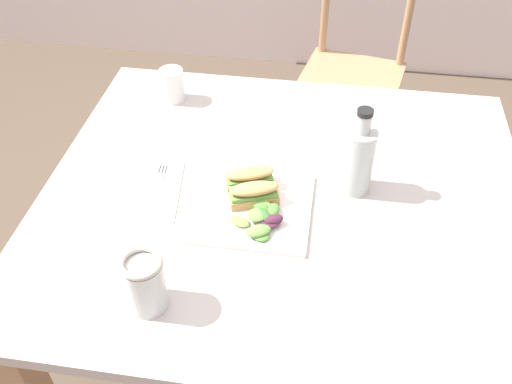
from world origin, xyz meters
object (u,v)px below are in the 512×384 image
chair_wooden_far (353,73)px  mason_jar_iced_tea (145,285)px  dining_table (282,228)px  sandwich_half_front (254,193)px  sandwich_half_back (250,178)px  fork_on_napkin (158,185)px  bottle_cold_brew (358,163)px  plate_lunch (253,208)px  cup_extra_side (172,85)px

chair_wooden_far → mason_jar_iced_tea: size_ratio=6.77×
dining_table → sandwich_half_front: 0.18m
chair_wooden_far → sandwich_half_front: chair_wooden_far is taller
chair_wooden_far → sandwich_half_back: 1.18m
fork_on_napkin → bottle_cold_brew: size_ratio=0.82×
mason_jar_iced_tea → chair_wooden_far: bearing=74.8°
chair_wooden_far → sandwich_half_front: bearing=-101.6°
sandwich_half_front → mason_jar_iced_tea: bearing=-117.6°
chair_wooden_far → fork_on_napkin: size_ratio=4.68×
mason_jar_iced_tea → plate_lunch: bearing=61.0°
fork_on_napkin → cup_extra_side: 0.39m
dining_table → bottle_cold_brew: 0.26m
bottle_cold_brew → cup_extra_side: bearing=149.4°
fork_on_napkin → sandwich_half_back: bearing=5.8°
dining_table → plate_lunch: size_ratio=4.38×
sandwich_half_front → sandwich_half_back: size_ratio=1.00×
dining_table → mason_jar_iced_tea: bearing=-122.3°
chair_wooden_far → mason_jar_iced_tea: 1.56m
plate_lunch → mason_jar_iced_tea: (-0.16, -0.30, 0.05)m
cup_extra_side → mason_jar_iced_tea: bearing=-78.9°
sandwich_half_back → cup_extra_side: 0.46m
fork_on_napkin → mason_jar_iced_tea: (0.08, -0.34, 0.05)m
dining_table → chair_wooden_far: chair_wooden_far is taller
plate_lunch → fork_on_napkin: plate_lunch is taller
chair_wooden_far → fork_on_napkin: (-0.48, -1.13, 0.30)m
dining_table → plate_lunch: (-0.06, -0.07, 0.12)m
chair_wooden_far → sandwich_half_front: size_ratio=7.02×
plate_lunch → sandwich_half_front: bearing=94.4°
plate_lunch → fork_on_napkin: bearing=169.6°
plate_lunch → mason_jar_iced_tea: size_ratio=2.07×
bottle_cold_brew → cup_extra_side: 0.62m
sandwich_half_back → bottle_cold_brew: (0.25, 0.04, 0.04)m
chair_wooden_far → plate_lunch: 1.23m
sandwich_half_back → mason_jar_iced_tea: 0.39m
mason_jar_iced_tea → fork_on_napkin: bearing=103.1°
fork_on_napkin → mason_jar_iced_tea: mason_jar_iced_tea is taller
plate_lunch → cup_extra_side: (-0.30, 0.43, 0.04)m
dining_table → mason_jar_iced_tea: size_ratio=9.06×
sandwich_half_back → bottle_cold_brew: bottle_cold_brew is taller
dining_table → plate_lunch: plate_lunch is taller
mason_jar_iced_tea → cup_extra_side: mason_jar_iced_tea is taller
plate_lunch → bottle_cold_brew: bottle_cold_brew is taller
fork_on_napkin → bottle_cold_brew: bearing=8.1°
sandwich_half_front → mason_jar_iced_tea: mason_jar_iced_tea is taller
cup_extra_side → dining_table: bearing=-44.4°
sandwich_half_front → fork_on_napkin: size_ratio=0.67×
fork_on_napkin → mason_jar_iced_tea: size_ratio=1.45×
plate_lunch → sandwich_half_front: size_ratio=2.15×
fork_on_napkin → plate_lunch: bearing=-10.4°
fork_on_napkin → bottle_cold_brew: 0.48m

